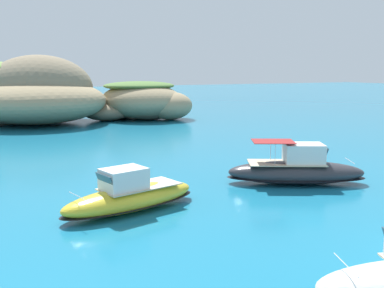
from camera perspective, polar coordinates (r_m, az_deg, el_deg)
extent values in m
ellipsoid|color=#84755B|center=(73.15, -22.46, 4.30)|extent=(14.78, 15.27, 5.05)
ellipsoid|color=#9E8966|center=(72.69, -18.97, 5.19)|extent=(21.14, 21.27, 6.84)
ellipsoid|color=#84755B|center=(73.93, -18.91, 6.69)|extent=(20.93, 20.42, 10.52)
ellipsoid|color=#756651|center=(83.00, -19.99, 5.68)|extent=(12.59, 12.01, 7.03)
ellipsoid|color=#756651|center=(74.58, -5.36, 4.79)|extent=(11.28, 9.24, 4.31)
ellipsoid|color=#9E8966|center=(74.31, -2.84, 4.92)|extent=(11.32, 11.51, 4.62)
ellipsoid|color=#9E8966|center=(76.14, -6.52, 5.50)|extent=(15.87, 17.17, 6.01)
ellipsoid|color=#9E8966|center=(79.41, -9.37, 4.94)|extent=(14.05, 13.94, 4.17)
ellipsoid|color=#84755B|center=(74.24, -10.80, 4.10)|extent=(8.62, 7.32, 2.92)
ellipsoid|color=#517538|center=(76.64, -6.78, 7.41)|extent=(12.15, 11.04, 1.53)
ellipsoid|color=yellow|center=(26.91, -7.85, -6.91)|extent=(9.13, 4.50, 1.49)
ellipsoid|color=black|center=(27.00, -7.83, -7.59)|extent=(9.32, 4.59, 0.18)
cube|color=#C6B793|center=(27.07, -6.69, -5.39)|extent=(5.20, 3.24, 0.06)
cube|color=silver|center=(26.35, -8.72, -4.41)|extent=(2.80, 2.34, 1.23)
cube|color=#2D4756|center=(25.73, -11.11, -4.54)|extent=(0.65, 1.73, 0.65)
cylinder|color=silver|center=(25.13, -14.56, -6.39)|extent=(0.44, 1.80, 0.04)
cylinder|color=silver|center=(16.82, 19.07, -14.39)|extent=(0.76, 1.85, 0.04)
ellipsoid|color=#2D2D33|center=(33.61, 13.16, -3.56)|extent=(10.17, 7.32, 1.69)
ellipsoid|color=black|center=(33.69, 13.14, -4.19)|extent=(10.37, 7.47, 0.20)
cube|color=#C6B793|center=(33.31, 11.95, -2.37)|extent=(6.01, 4.82, 0.06)
cube|color=silver|center=(33.42, 14.09, -1.14)|extent=(3.44, 3.15, 1.39)
cube|color=#2D4756|center=(33.74, 16.44, -0.91)|extent=(1.19, 1.85, 0.74)
cylinder|color=silver|center=(34.43, 19.55, -2.03)|extent=(1.02, 1.86, 0.04)
cube|color=maroon|center=(32.85, 10.35, 0.34)|extent=(3.73, 3.46, 0.04)
cylinder|color=silver|center=(34.00, 10.03, -0.70)|extent=(0.03, 0.03, 1.59)
cylinder|color=silver|center=(31.97, 10.59, -1.37)|extent=(0.03, 0.03, 1.59)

